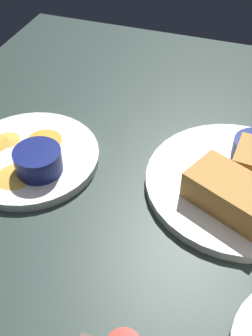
{
  "coord_description": "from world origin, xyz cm",
  "views": [
    {
      "loc": [
        -5.88,
        46.83,
        49.57
      ],
      "look_at": [
        10.1,
        0.42,
        3.0
      ],
      "focal_mm": 44.62,
      "sensor_mm": 36.0,
      "label": 1
    }
  ],
  "objects_px": {
    "ramekin_light_gravy": "(38,160)",
    "plate_sandwich_main": "(237,184)",
    "sandwich_half_near": "(231,193)",
    "spoon_by_gravy_ramekin": "(41,169)",
    "spoon_by_dark_ramekin": "(245,178)",
    "plate_chips_companion": "(30,157)"
  },
  "relations": [
    {
      "from": "plate_chips_companion",
      "to": "spoon_by_gravy_ramekin",
      "type": "distance_m",
      "value": 0.05
    },
    {
      "from": "plate_chips_companion",
      "to": "ramekin_light_gravy",
      "type": "xyz_separation_m",
      "value": [
        -0.04,
        0.03,
        0.03
      ]
    },
    {
      "from": "spoon_by_gravy_ramekin",
      "to": "spoon_by_dark_ramekin",
      "type": "bearing_deg",
      "value": -164.55
    },
    {
      "from": "plate_sandwich_main",
      "to": "spoon_by_gravy_ramekin",
      "type": "bearing_deg",
      "value": 15.02
    },
    {
      "from": "spoon_by_dark_ramekin",
      "to": "ramekin_light_gravy",
      "type": "xyz_separation_m",
      "value": [
        0.33,
        0.09,
        0.02
      ]
    },
    {
      "from": "spoon_by_gravy_ramekin",
      "to": "ramekin_light_gravy",
      "type": "bearing_deg",
      "value": -25.05
    },
    {
      "from": "plate_sandwich_main",
      "to": "spoon_by_dark_ramekin",
      "type": "distance_m",
      "value": 0.02
    },
    {
      "from": "plate_sandwich_main",
      "to": "plate_chips_companion",
      "type": "xyz_separation_m",
      "value": [
        0.35,
        0.05,
        0.0
      ]
    },
    {
      "from": "plate_sandwich_main",
      "to": "spoon_by_dark_ramekin",
      "type": "bearing_deg",
      "value": -153.49
    },
    {
      "from": "plate_chips_companion",
      "to": "spoon_by_gravy_ramekin",
      "type": "xyz_separation_m",
      "value": [
        -0.04,
        0.03,
        0.01
      ]
    },
    {
      "from": "spoon_by_dark_ramekin",
      "to": "plate_chips_companion",
      "type": "distance_m",
      "value": 0.37
    },
    {
      "from": "ramekin_light_gravy",
      "to": "plate_sandwich_main",
      "type": "bearing_deg",
      "value": -165.38
    },
    {
      "from": "plate_sandwich_main",
      "to": "spoon_by_gravy_ramekin",
      "type": "distance_m",
      "value": 0.32
    },
    {
      "from": "spoon_by_dark_ramekin",
      "to": "plate_chips_companion",
      "type": "xyz_separation_m",
      "value": [
        0.36,
        0.06,
        -0.01
      ]
    },
    {
      "from": "sandwich_half_near",
      "to": "plate_chips_companion",
      "type": "relative_size",
      "value": 0.62
    },
    {
      "from": "sandwich_half_near",
      "to": "plate_chips_companion",
      "type": "height_order",
      "value": "sandwich_half_near"
    },
    {
      "from": "plate_sandwich_main",
      "to": "ramekin_light_gravy",
      "type": "distance_m",
      "value": 0.33
    },
    {
      "from": "sandwich_half_near",
      "to": "spoon_by_gravy_ramekin",
      "type": "bearing_deg",
      "value": 5.12
    },
    {
      "from": "spoon_by_dark_ramekin",
      "to": "plate_chips_companion",
      "type": "bearing_deg",
      "value": 9.02
    },
    {
      "from": "plate_sandwich_main",
      "to": "spoon_by_gravy_ramekin",
      "type": "xyz_separation_m",
      "value": [
        0.31,
        0.08,
        0.01
      ]
    },
    {
      "from": "sandwich_half_near",
      "to": "plate_chips_companion",
      "type": "bearing_deg",
      "value": -0.74
    },
    {
      "from": "spoon_by_dark_ramekin",
      "to": "plate_sandwich_main",
      "type": "bearing_deg",
      "value": 26.51
    }
  ]
}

